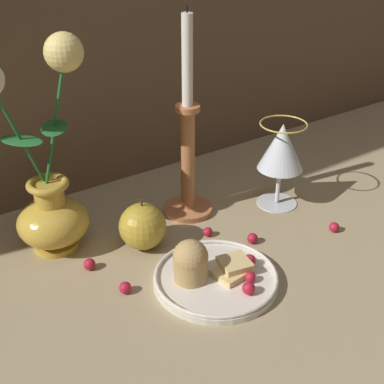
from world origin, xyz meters
The scene contains 11 objects.
ground_plane centered at (0.00, 0.00, 0.00)m, with size 2.40×2.40×0.00m, color #9E8966.
vase centered at (-0.21, 0.13, 0.11)m, with size 0.17×0.12×0.34m.
plate_with_pastries centered at (-0.06, -0.09, 0.02)m, with size 0.19×0.19×0.08m.
wine_glass centered at (0.18, 0.03, 0.11)m, with size 0.09×0.09×0.16m.
candlestick centered at (0.03, 0.10, 0.11)m, with size 0.09×0.09×0.36m.
apple_beside_vase centered at (-0.10, 0.05, 0.04)m, with size 0.08×0.08×0.09m.
berry_near_plate centered at (0.20, -0.10, 0.01)m, with size 0.02×0.02×0.02m, color #AD192D.
berry_front_center centered at (-0.18, -0.04, 0.01)m, with size 0.02×0.02×0.02m, color #AD192D.
berry_by_glass_stem centered at (-0.20, 0.04, 0.01)m, with size 0.02×0.02×0.02m, color #AD192D.
berry_under_candlestick centered at (0.06, -0.05, 0.01)m, with size 0.02×0.02×0.02m, color #AD192D.
berry_far_right centered at (0.01, 0.01, 0.01)m, with size 0.02×0.02×0.02m, color #AD192D.
Camera 1 is at (-0.45, -0.60, 0.51)m, focal length 50.00 mm.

